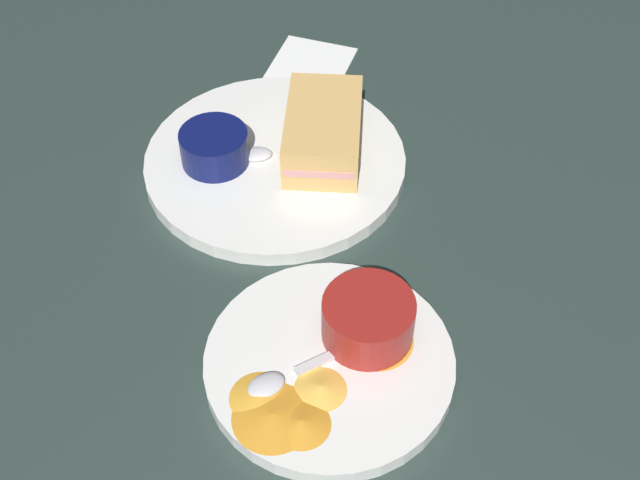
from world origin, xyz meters
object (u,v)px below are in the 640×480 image
(spoon_by_dark_ramekin, at_px, (269,153))
(ramekin_light_gravy, at_px, (368,318))
(plate_sandwich_main, at_px, (275,162))
(sandwich_half_near, at_px, (323,131))
(plate_chips_companion, at_px, (329,364))
(spoon_by_gravy_ramekin, at_px, (280,379))
(ramekin_dark_sauce, at_px, (214,146))

(spoon_by_dark_ramekin, height_order, ramekin_light_gravy, ramekin_light_gravy)
(plate_sandwich_main, distance_m, spoon_by_dark_ramekin, 0.01)
(sandwich_half_near, bearing_deg, plate_chips_companion, 13.27)
(spoon_by_gravy_ramekin, bearing_deg, plate_chips_companion, 131.56)
(spoon_by_gravy_ramekin, bearing_deg, ramekin_light_gravy, 135.64)
(sandwich_half_near, distance_m, spoon_by_dark_ramekin, 0.06)
(plate_sandwich_main, distance_m, sandwich_half_near, 0.06)
(ramekin_light_gravy, bearing_deg, ramekin_dark_sauce, -133.77)
(plate_chips_companion, bearing_deg, ramekin_dark_sauce, -142.51)
(sandwich_half_near, height_order, ramekin_light_gravy, sandwich_half_near)
(plate_sandwich_main, height_order, spoon_by_gravy_ramekin, spoon_by_gravy_ramekin)
(plate_sandwich_main, xyz_separation_m, spoon_by_dark_ramekin, (-0.00, -0.01, 0.01))
(ramekin_light_gravy, distance_m, spoon_by_gravy_ramekin, 0.09)
(spoon_by_dark_ramekin, distance_m, ramekin_light_gravy, 0.25)
(ramekin_dark_sauce, bearing_deg, plate_sandwich_main, 107.54)
(plate_sandwich_main, bearing_deg, sandwich_half_near, 116.54)
(spoon_by_dark_ramekin, distance_m, plate_chips_companion, 0.26)
(spoon_by_dark_ramekin, height_order, plate_chips_companion, spoon_by_dark_ramekin)
(ramekin_dark_sauce, relative_size, spoon_by_gravy_ramekin, 0.84)
(spoon_by_dark_ramekin, bearing_deg, ramekin_dark_sauce, -70.56)
(plate_sandwich_main, xyz_separation_m, sandwich_half_near, (-0.02, 0.05, 0.03))
(spoon_by_dark_ramekin, relative_size, ramekin_light_gravy, 1.24)
(plate_chips_companion, bearing_deg, ramekin_light_gravy, 140.19)
(spoon_by_dark_ramekin, bearing_deg, spoon_by_gravy_ramekin, 16.48)
(ramekin_dark_sauce, distance_m, plate_chips_companion, 0.27)
(sandwich_half_near, bearing_deg, spoon_by_gravy_ramekin, 5.18)
(plate_sandwich_main, relative_size, plate_chips_companion, 1.28)
(plate_chips_companion, bearing_deg, sandwich_half_near, -166.73)
(plate_sandwich_main, distance_m, spoon_by_gravy_ramekin, 0.27)
(ramekin_dark_sauce, bearing_deg, ramekin_light_gravy, 46.23)
(ramekin_light_gravy, height_order, spoon_by_gravy_ramekin, ramekin_light_gravy)
(spoon_by_gravy_ramekin, bearing_deg, plate_sandwich_main, -164.71)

